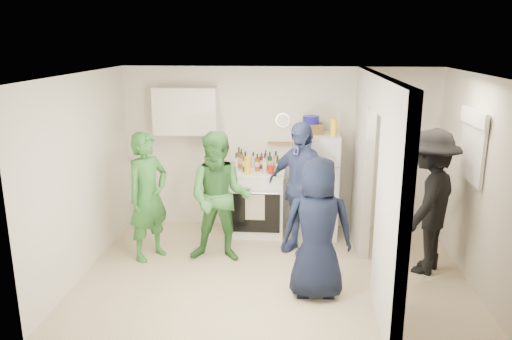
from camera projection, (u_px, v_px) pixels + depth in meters
The scene contains 39 objects.
floor at pixel (274, 273), 6.38m from camera, with size 4.80×4.80×0.00m, color #CABA8E.
wall_back at pixel (279, 149), 7.70m from camera, with size 4.80×4.80×0.00m, color silver.
wall_front at pixel (267, 231), 4.42m from camera, with size 4.80×4.80×0.00m, color silver.
wall_left at pixel (83, 175), 6.24m from camera, with size 3.40×3.40×0.00m, color silver.
wall_right at pixel (478, 183), 5.88m from camera, with size 3.40×3.40×0.00m, color silver.
ceiling at pixel (276, 75), 5.74m from camera, with size 4.80×4.80×0.00m, color white.
partition_pier_back at pixel (363, 159), 7.03m from camera, with size 0.12×1.20×2.50m, color silver.
partition_pier_front at pixel (392, 212), 4.91m from camera, with size 0.12×1.20×2.50m, color silver.
partition_header at pixel (380, 93), 5.70m from camera, with size 0.12×1.00×0.40m, color silver.
stove at pixel (257, 201), 7.60m from camera, with size 0.83×0.69×0.99m, color white.
upper_cabinet at pixel (186, 111), 7.47m from camera, with size 0.95×0.34×0.70m, color silver.
fridge at pixel (316, 186), 7.43m from camera, with size 0.64×0.62×1.55m, color silver.
wicker_basket at pixel (311, 129), 7.27m from camera, with size 0.35×0.25×0.15m, color brown.
blue_bowl at pixel (311, 120), 7.23m from camera, with size 0.24×0.24×0.11m, color #181591.
yellow_cup_stack_top at pixel (334, 127), 7.09m from camera, with size 0.09×0.09×0.25m, color yellow.
wall_clock at pixel (283, 120), 7.56m from camera, with size 0.22×0.22×0.03m, color white.
spice_shelf at pixel (279, 143), 7.62m from camera, with size 0.35×0.08×0.03m, color olive.
nook_window at pixel (474, 146), 5.97m from camera, with size 0.03×0.70×0.80m, color black.
nook_window_frame at pixel (473, 146), 5.97m from camera, with size 0.04×0.76×0.86m, color white.
nook_valance at pixel (474, 117), 5.88m from camera, with size 0.04×0.82×0.18m, color white.
yellow_cup_stack_stove at pixel (248, 165), 7.23m from camera, with size 0.09×0.09×0.25m, color #FBAD15.
red_cup at pixel (271, 170), 7.24m from camera, with size 0.09×0.09×0.12m, color #A9180B.
person_green_left at pixel (148, 197), 6.62m from camera, with size 0.63×0.42×1.73m, color #317A32.
person_green_center at pixel (220, 198), 6.55m from camera, with size 0.85×0.66×1.75m, color #3A7F38.
person_denim at pixel (300, 188), 6.81m from camera, with size 1.08×0.45×1.84m, color navy.
person_navy at pixel (317, 229), 5.62m from camera, with size 0.81×0.52×1.65m, color black.
person_nook at pixel (429, 202), 6.23m from camera, with size 1.19×0.69×1.85m, color black.
bottle_a at pixel (239, 157), 7.56m from camera, with size 0.07×0.07×0.32m, color brown.
bottle_b at pixel (245, 161), 7.36m from camera, with size 0.08×0.08×0.30m, color #17471E.
bottle_c at pixel (253, 160), 7.58m from camera, with size 0.07×0.07×0.24m, color #B2B6C1.
bottle_d at pixel (257, 162), 7.39m from camera, with size 0.07×0.07×0.26m, color brown.
bottle_e at pixel (266, 159), 7.60m from camera, with size 0.06×0.06×0.26m, color #8E939E.
bottle_f at pixel (270, 161), 7.43m from camera, with size 0.07×0.07×0.28m, color #143920.
bottle_g at pixel (276, 160), 7.55m from camera, with size 0.08×0.08×0.26m, color olive.
bottle_h at pixel (236, 162), 7.35m from camera, with size 0.06×0.06×0.28m, color #B5B9C2.
bottle_i at pixel (261, 161), 7.53m from camera, with size 0.07×0.07×0.24m, color #621510.
bottle_j at pixel (278, 164), 7.31m from camera, with size 0.06×0.06×0.24m, color #216129.
bottle_k at pixel (241, 159), 7.50m from camera, with size 0.07×0.07×0.31m, color brown.
bottle_l at pixel (265, 163), 7.27m from camera, with size 0.07×0.07×0.30m, color #91989F.
Camera 1 is at (0.22, -5.83, 2.91)m, focal length 35.00 mm.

